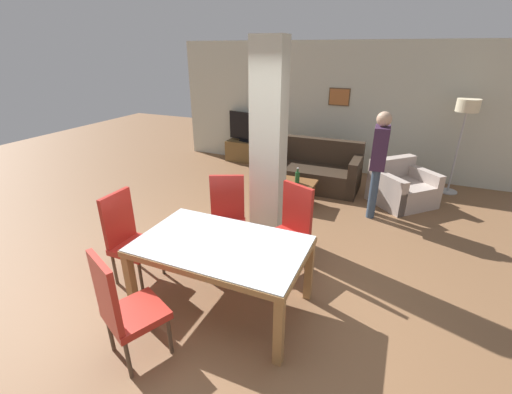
% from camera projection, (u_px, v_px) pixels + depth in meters
% --- Properties ---
extents(ground_plane, '(18.00, 18.00, 0.00)m').
position_uv_depth(ground_plane, '(224.00, 304.00, 3.71)').
color(ground_plane, brown).
extents(back_wall, '(7.20, 0.09, 2.70)m').
position_uv_depth(back_wall, '(333.00, 108.00, 7.37)').
color(back_wall, beige).
rests_on(back_wall, ground_plane).
extents(divider_pillar, '(0.42, 0.32, 2.70)m').
position_uv_depth(divider_pillar, '(268.00, 146.00, 4.54)').
color(divider_pillar, beige).
rests_on(divider_pillar, ground_plane).
extents(dining_table, '(1.69, 1.04, 0.77)m').
position_uv_depth(dining_table, '(222.00, 255.00, 3.46)').
color(dining_table, '#A37543').
rests_on(dining_table, ground_plane).
extents(dining_chair_near_left, '(0.61, 0.61, 1.08)m').
position_uv_depth(dining_chair_near_left, '(124.00, 307.00, 2.85)').
color(dining_chair_near_left, '#B3281E').
rests_on(dining_chair_near_left, ground_plane).
extents(dining_chair_head_left, '(0.46, 0.46, 1.08)m').
position_uv_depth(dining_chair_head_left, '(129.00, 236.00, 3.93)').
color(dining_chair_head_left, '#B0231C').
rests_on(dining_chair_head_left, ground_plane).
extents(dining_chair_far_right, '(0.61, 0.61, 1.08)m').
position_uv_depth(dining_chair_far_right, '(290.00, 226.00, 4.13)').
color(dining_chair_far_right, '#B1241E').
rests_on(dining_chair_far_right, ground_plane).
extents(dining_chair_far_left, '(0.61, 0.61, 1.08)m').
position_uv_depth(dining_chair_far_left, '(227.00, 216.00, 4.39)').
color(dining_chair_far_left, '#AC2620').
rests_on(dining_chair_far_left, ground_plane).
extents(sofa, '(1.81, 0.88, 0.90)m').
position_uv_depth(sofa, '(312.00, 171.00, 6.76)').
color(sofa, '#34271C').
rests_on(sofa, ground_plane).
extents(armchair, '(1.25, 1.25, 0.76)m').
position_uv_depth(armchair, '(401.00, 189.00, 6.02)').
color(armchair, '#BFADA0').
rests_on(armchair, ground_plane).
extents(coffee_table, '(0.60, 0.52, 0.42)m').
position_uv_depth(coffee_table, '(297.00, 193.00, 6.00)').
color(coffee_table, brown).
rests_on(coffee_table, ground_plane).
extents(bottle, '(0.08, 0.08, 0.27)m').
position_uv_depth(bottle, '(297.00, 177.00, 5.85)').
color(bottle, '#194C23').
rests_on(bottle, coffee_table).
extents(tv_stand, '(1.12, 0.40, 0.49)m').
position_uv_depth(tv_stand, '(249.00, 152.00, 8.26)').
color(tv_stand, brown).
rests_on(tv_stand, ground_plane).
extents(tv_screen, '(1.13, 0.31, 0.68)m').
position_uv_depth(tv_screen, '(249.00, 128.00, 8.03)').
color(tv_screen, black).
rests_on(tv_screen, tv_stand).
extents(floor_lamp, '(0.38, 0.38, 1.74)m').
position_uv_depth(floor_lamp, '(466.00, 114.00, 6.00)').
color(floor_lamp, '#B7B7BC').
rests_on(floor_lamp, ground_plane).
extents(standing_person, '(0.24, 0.39, 1.69)m').
position_uv_depth(standing_person, '(378.00, 158.00, 5.30)').
color(standing_person, '#34455B').
rests_on(standing_person, ground_plane).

